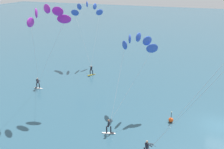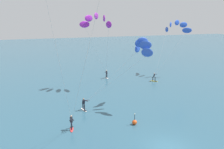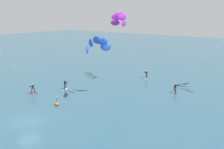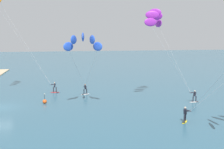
# 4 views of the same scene
# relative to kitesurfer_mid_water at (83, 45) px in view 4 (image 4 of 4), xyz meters

# --- Properties ---
(ground_plane) EXTENTS (240.00, 240.00, 0.00)m
(ground_plane) POSITION_rel_kitesurfer_mid_water_xyz_m (-1.75, -10.38, -7.95)
(ground_plane) COLOR #2D566B
(kitesurfer_mid_water) EXTENTS (9.13, 4.88, 9.45)m
(kitesurfer_mid_water) POSITION_rel_kitesurfer_mid_water_xyz_m (0.00, 0.00, 0.00)
(kitesurfer_mid_water) COLOR white
(kitesurfer_mid_water) RESTS_ON ground
(kitesurfer_far_out) EXTENTS (6.15, 7.71, 12.75)m
(kitesurfer_far_out) POSITION_rel_kitesurfer_mid_water_xyz_m (-2.93, 10.43, 3.12)
(kitesurfer_far_out) COLOR white
(kitesurfer_far_out) RESTS_ON ground
(marker_buoy) EXTENTS (0.56, 0.56, 1.38)m
(marker_buoy) POSITION_rel_kitesurfer_mid_water_xyz_m (-2.80, -5.05, -7.65)
(marker_buoy) COLOR #EA5119
(marker_buoy) RESTS_ON ground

